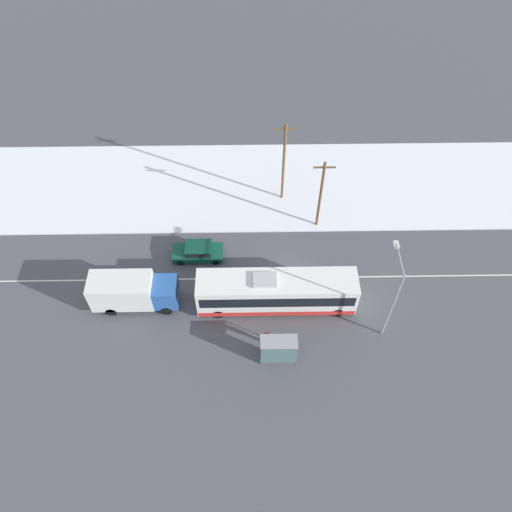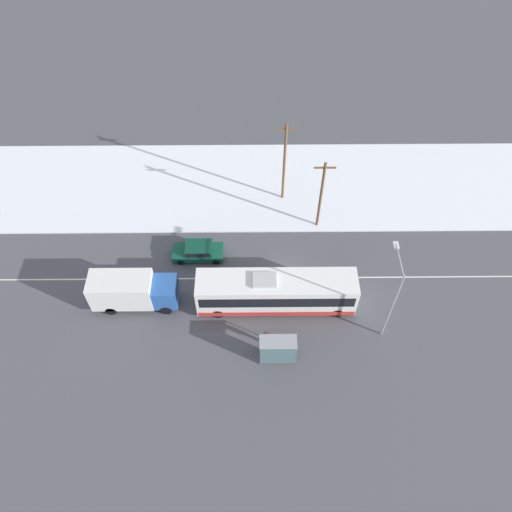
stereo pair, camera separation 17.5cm
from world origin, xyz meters
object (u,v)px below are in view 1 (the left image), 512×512
at_px(box_truck, 132,291).
at_px(bus_shelter, 279,349).
at_px(utility_pole_snowlot, 284,162).
at_px(sedan_car, 198,251).
at_px(pedestrian_at_stop, 267,336).
at_px(utility_pole_roadside, 321,194).
at_px(city_bus, 277,292).
at_px(streetlamp, 394,291).

xyz_separation_m(box_truck, bus_shelter, (11.23, -5.17, -0.05)).
xyz_separation_m(bus_shelter, utility_pole_snowlot, (1.06, 16.83, 2.80)).
xyz_separation_m(sedan_car, bus_shelter, (6.43, -9.82, 0.87)).
distance_m(pedestrian_at_stop, utility_pole_snowlot, 15.90).
xyz_separation_m(sedan_car, utility_pole_roadside, (10.48, 3.52, 3.11)).
xyz_separation_m(city_bus, utility_pole_snowlot, (1.03, 11.90, 2.77)).
xyz_separation_m(city_bus, utility_pole_roadside, (4.02, 8.41, 2.21)).
height_order(pedestrian_at_stop, utility_pole_snowlot, utility_pole_snowlot).
xyz_separation_m(pedestrian_at_stop, utility_pole_roadside, (4.84, 11.92, 2.87)).
distance_m(streetlamp, utility_pole_roadside, 11.38).
relative_size(bus_shelter, streetlamp, 0.35).
bearing_deg(sedan_car, box_truck, 44.07).
bearing_deg(utility_pole_snowlot, streetlamp, -63.43).
relative_size(streetlamp, utility_pole_snowlot, 0.90).
xyz_separation_m(streetlamp, utility_pole_roadside, (-4.05, 10.58, -0.99)).
distance_m(bus_shelter, utility_pole_snowlot, 17.09).
relative_size(city_bus, pedestrian_at_stop, 7.29).
height_order(bus_shelter, utility_pole_snowlot, utility_pole_snowlot).
relative_size(city_bus, bus_shelter, 4.59).
bearing_deg(city_bus, utility_pole_snowlot, 85.05).
relative_size(city_bus, streetlamp, 1.61).
height_order(sedan_car, utility_pole_snowlot, utility_pole_snowlot).
bearing_deg(sedan_car, streetlamp, 154.08).
relative_size(sedan_car, bus_shelter, 1.59).
xyz_separation_m(streetlamp, utility_pole_snowlot, (-7.04, 14.07, -0.43)).
bearing_deg(utility_pole_roadside, utility_pole_snowlot, 130.57).
xyz_separation_m(sedan_car, utility_pole_snowlot, (7.49, 7.01, 3.67)).
relative_size(bus_shelter, utility_pole_roadside, 0.36).
height_order(city_bus, box_truck, city_bus).
height_order(pedestrian_at_stop, utility_pole_roadside, utility_pole_roadside).
relative_size(pedestrian_at_stop, streetlamp, 0.22).
bearing_deg(utility_pole_roadside, city_bus, -115.54).
bearing_deg(bus_shelter, streetlamp, 18.80).
bearing_deg(pedestrian_at_stop, utility_pole_roadside, 67.90).
bearing_deg(utility_pole_roadside, sedan_car, -161.43).
relative_size(box_truck, sedan_car, 1.58).
height_order(box_truck, sedan_car, box_truck).
xyz_separation_m(pedestrian_at_stop, utility_pole_snowlot, (1.85, 15.41, 3.44)).
bearing_deg(streetlamp, city_bus, 164.91).
distance_m(box_truck, streetlamp, 19.74).
xyz_separation_m(sedan_car, streetlamp, (14.53, -7.06, 4.10)).
bearing_deg(utility_pole_snowlot, bus_shelter, -93.61).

